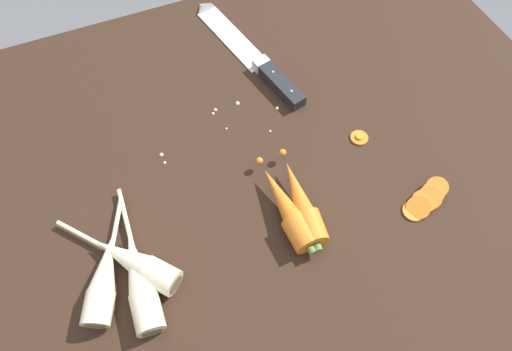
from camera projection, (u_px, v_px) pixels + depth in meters
ground_plane at (251, 176)px, 72.87cm from camera, size 120.00×90.00×4.00cm
chefs_knife at (244, 48)px, 84.20cm from camera, size 10.80×34.61×4.18cm
whole_carrot at (288, 210)px, 65.23cm from camera, size 4.94×18.25×4.20cm
whole_carrot_second at (302, 205)px, 65.65cm from camera, size 5.84×18.13×4.20cm
parsnip_front at (104, 279)px, 60.04cm from camera, size 9.84×18.68×4.00cm
parsnip_mid_left at (135, 262)px, 61.27cm from camera, size 15.60×17.84×4.00cm
parsnip_mid_right at (139, 280)px, 60.03cm from camera, size 4.50×23.34×4.00cm
carrot_slice_stack at (426, 200)px, 67.35cm from camera, size 8.49×5.23×3.17cm
carrot_slice_stray_near at (359, 137)px, 74.02cm from camera, size 3.07×3.07×0.70cm
mince_crumbs at (222, 121)px, 75.79cm from camera, size 22.92×8.69×0.78cm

